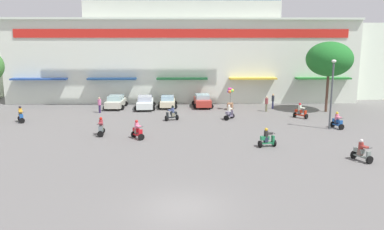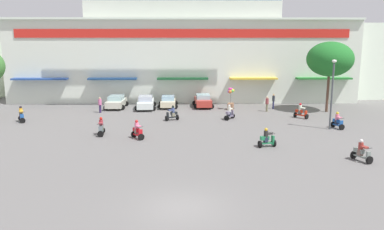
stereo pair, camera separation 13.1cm
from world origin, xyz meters
TOP-DOWN VIEW (x-y plane):
  - ground_plane at (0.00, 13.00)m, footprint 128.00×128.00m
  - colonial_building at (-0.00, 35.63)m, footprint 43.83×15.45m
  - flank_building_right at (26.89, 37.08)m, footprint 11.78×8.90m
  - plaza_tree_1 at (15.93, 24.38)m, footprint 4.95×5.21m
  - parked_car_0 at (-7.82, 27.19)m, footprint 2.49×4.29m
  - parked_car_1 at (-4.33, 26.61)m, footprint 2.57×4.54m
  - parked_car_2 at (-1.78, 27.53)m, footprint 2.33×3.93m
  - parked_car_3 at (2.33, 27.53)m, footprint 2.49×3.96m
  - scooter_rider_0 at (4.67, 20.45)m, footprint 1.23×1.53m
  - scooter_rider_1 at (-3.67, 13.06)m, footprint 1.20×1.37m
  - scooter_rider_2 at (12.02, 20.96)m, footprint 1.38×1.41m
  - scooter_rider_4 at (13.96, 16.32)m, footprint 0.88×1.41m
  - scooter_rider_5 at (-15.74, 19.69)m, footprint 1.13×1.49m
  - scooter_rider_6 at (-1.07, 20.11)m, footprint 1.41×1.02m
  - scooter_rider_7 at (6.31, 10.41)m, footprint 1.39×0.82m
  - scooter_rider_8 at (11.85, 6.92)m, footprint 1.06×1.52m
  - scooter_rider_9 at (-6.85, 14.29)m, footprint 0.66×1.47m
  - pedestrian_0 at (-9.09, 24.30)m, footprint 0.50×0.50m
  - pedestrian_1 at (10.41, 26.24)m, footprint 0.38×0.38m
  - pedestrian_2 at (9.33, 24.65)m, footprint 0.38×0.38m
  - streetlamp_near at (13.17, 16.08)m, footprint 0.40×0.40m
  - balloon_vendor_cart at (5.43, 25.91)m, footprint 0.84×1.03m

SIDE VIEW (x-z plane):
  - ground_plane at x=0.00m, z-range 0.00..0.00m
  - scooter_rider_8 at x=11.85m, z-range -0.13..1.35m
  - scooter_rider_7 at x=6.31m, z-range -0.12..1.36m
  - scooter_rider_4 at x=13.96m, z-range -0.13..1.39m
  - scooter_rider_6 at x=-1.07m, z-range -0.12..1.39m
  - scooter_rider_9 at x=-6.85m, z-range -0.13..1.41m
  - scooter_rider_0 at x=4.67m, z-range -0.13..1.41m
  - scooter_rider_2 at x=12.02m, z-range -0.14..1.43m
  - scooter_rider_1 at x=-3.67m, z-range -0.13..1.42m
  - scooter_rider_5 at x=-15.74m, z-range -0.14..1.43m
  - parked_car_2 at x=-1.78m, z-range 0.02..1.37m
  - parked_car_0 at x=-7.82m, z-range 0.01..1.48m
  - parked_car_1 at x=-4.33m, z-range 0.01..1.50m
  - parked_car_3 at x=2.33m, z-range 0.01..1.54m
  - pedestrian_2 at x=9.33m, z-range 0.12..1.81m
  - pedestrian_0 at x=-9.09m, z-range 0.12..1.83m
  - pedestrian_1 at x=10.41m, z-range 0.15..1.91m
  - balloon_vendor_cart at x=5.43m, z-range -0.16..2.36m
  - streetlamp_near at x=13.17m, z-range 0.56..6.76m
  - flank_building_right at x=26.89m, z-range 0.00..9.99m
  - plaza_tree_1 at x=15.93m, z-range 1.95..9.65m
  - colonial_building at x=0.00m, z-range -1.85..20.38m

